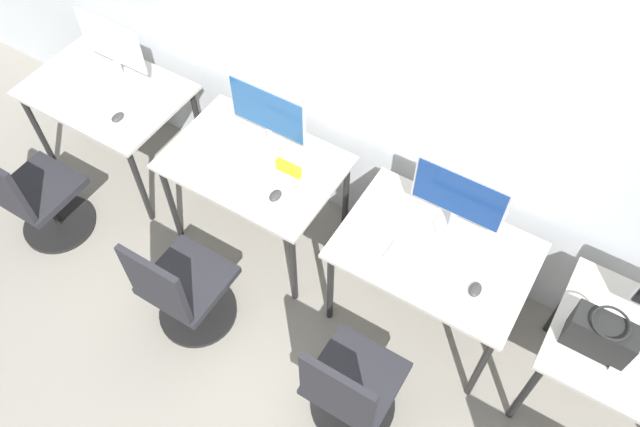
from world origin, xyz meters
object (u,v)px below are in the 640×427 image
(monitor_far_left, at_px, (112,46))
(mouse_left, at_px, (275,196))
(handbag, at_px, (601,335))
(keyboard_far_left, at_px, (89,100))
(office_chair_far_left, at_px, (36,200))
(mouse_right, at_px, (475,289))
(office_chair_right, at_px, (350,391))
(keyboard_right, at_px, (424,268))
(monitor_right, at_px, (458,199))
(mouse_far_left, at_px, (118,117))
(monitor_left, at_px, (268,114))
(office_chair_left, at_px, (183,292))
(keyboard_left, at_px, (237,178))

(monitor_far_left, xyz_separation_m, mouse_left, (1.44, -0.32, -0.22))
(handbag, bearing_deg, keyboard_far_left, -179.52)
(office_chair_far_left, height_order, mouse_right, office_chair_far_left)
(office_chair_right, bearing_deg, keyboard_right, 84.47)
(mouse_left, relative_size, monitor_right, 0.18)
(office_chair_far_left, bearing_deg, mouse_far_left, 63.42)
(monitor_far_left, bearing_deg, office_chair_right, -22.24)
(monitor_left, xyz_separation_m, mouse_left, (0.26, -0.33, -0.22))
(office_chair_left, distance_m, handbag, 2.20)
(office_chair_left, distance_m, office_chair_right, 1.11)
(office_chair_far_left, bearing_deg, keyboard_left, 25.49)
(monitor_far_left, height_order, mouse_far_left, monitor_far_left)
(mouse_left, distance_m, mouse_right, 1.20)
(mouse_left, bearing_deg, handbag, 1.52)
(monitor_right, bearing_deg, monitor_left, -179.65)
(mouse_far_left, relative_size, office_chair_right, 0.10)
(mouse_far_left, xyz_separation_m, keyboard_left, (0.92, -0.01, -0.01))
(office_chair_far_left, xyz_separation_m, keyboard_left, (1.21, 0.58, 0.38))
(office_chair_left, bearing_deg, handbag, 18.05)
(monitor_far_left, distance_m, office_chair_left, 1.64)
(handbag, bearing_deg, monitor_far_left, 175.22)
(office_chair_far_left, bearing_deg, keyboard_right, 14.03)
(mouse_left, xyz_separation_m, office_chair_left, (-0.25, -0.62, -0.39))
(monitor_far_left, bearing_deg, keyboard_right, -7.35)
(mouse_right, height_order, office_chair_right, office_chair_right)
(monitor_far_left, xyz_separation_m, monitor_left, (1.18, 0.01, 0.00))
(mouse_left, xyz_separation_m, office_chair_right, (0.86, -0.62, -0.39))
(monitor_left, relative_size, office_chair_right, 0.58)
(office_chair_far_left, relative_size, keyboard_right, 2.06)
(keyboard_right, distance_m, handbag, 0.88)
(keyboard_far_left, distance_m, office_chair_far_left, 0.72)
(monitor_right, bearing_deg, keyboard_far_left, -172.37)
(handbag, bearing_deg, mouse_left, -178.48)
(monitor_far_left, bearing_deg, monitor_left, 0.57)
(keyboard_far_left, height_order, mouse_right, mouse_right)
(keyboard_far_left, xyz_separation_m, office_chair_far_left, (-0.03, -0.61, -0.38))
(mouse_right, bearing_deg, office_chair_left, -155.87)
(keyboard_far_left, distance_m, keyboard_left, 1.18)
(office_chair_far_left, height_order, monitor_right, monitor_right)
(office_chair_far_left, bearing_deg, monitor_far_left, 88.04)
(office_chair_right, xyz_separation_m, handbag, (0.93, 0.67, 0.49))
(monitor_right, bearing_deg, keyboard_right, -90.00)
(monitor_right, height_order, handbag, monitor_right)
(monitor_far_left, height_order, office_chair_far_left, monitor_far_left)
(mouse_left, distance_m, office_chair_right, 1.13)
(mouse_left, height_order, office_chair_left, office_chair_left)
(mouse_right, distance_m, handbag, 0.61)
(monitor_left, bearing_deg, keyboard_far_left, -165.33)
(monitor_far_left, relative_size, monitor_left, 1.00)
(monitor_left, bearing_deg, office_chair_left, -89.29)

